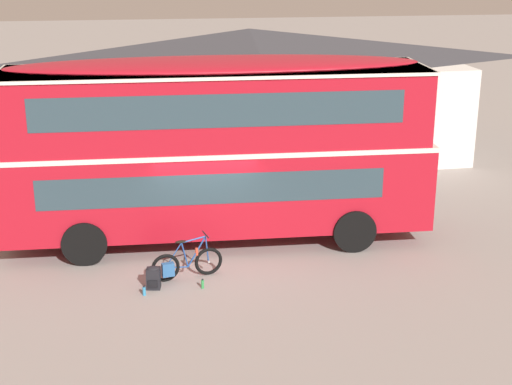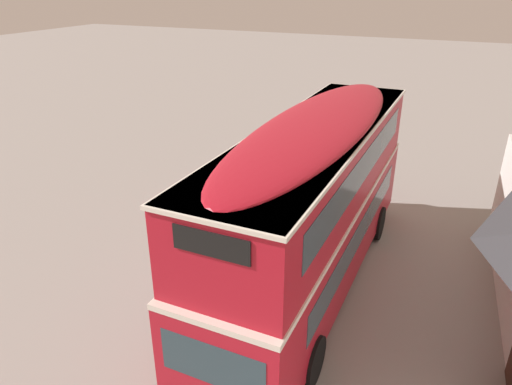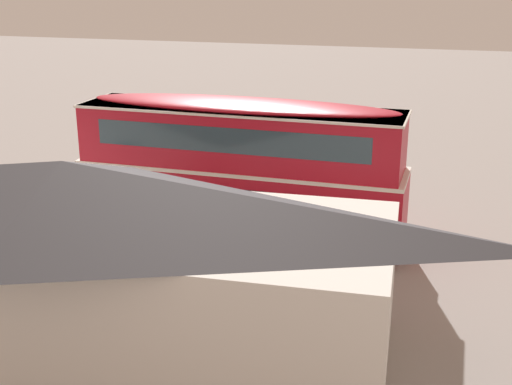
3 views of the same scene
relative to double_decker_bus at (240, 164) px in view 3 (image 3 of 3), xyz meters
name	(u,v)px [view 3 (image 3 of 3)]	position (x,y,z in m)	size (l,w,h in m)	color
ground_plane	(260,230)	(-0.41, -0.96, -2.65)	(120.00, 120.00, 0.00)	gray
double_decker_bus	(240,164)	(0.00, 0.00, 0.00)	(10.84, 2.76, 4.79)	black
touring_bicycle	(286,209)	(-1.00, -2.33, -2.27)	(1.69, 0.71, 1.04)	black
backpack_on_ground	(308,210)	(-1.73, -2.75, -2.37)	(0.34, 0.34, 0.54)	black
water_bottle_green_metal	(280,210)	(-0.63, -2.90, -2.54)	(0.07, 0.07, 0.23)	green
water_bottle_blue_sports	(315,212)	(-1.95, -3.08, -2.54)	(0.07, 0.07, 0.23)	#338CBF
pub_building	(70,254)	(1.79, 7.56, -0.28)	(15.57, 6.37, 4.64)	silver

